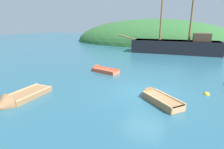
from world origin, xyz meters
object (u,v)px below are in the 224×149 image
sailing_ship (176,48)px  rowboat_portside (157,99)px  rowboat_far (102,71)px  buoy_yellow (207,95)px  rowboat_near_dock (19,99)px

sailing_ship → rowboat_portside: size_ratio=5.09×
rowboat_far → buoy_yellow: (8.56, -2.50, -0.09)m
rowboat_portside → rowboat_far: (-5.83, 4.66, -0.04)m
sailing_ship → rowboat_far: (-5.44, -13.78, -0.65)m
sailing_ship → buoy_yellow: bearing=98.3°
rowboat_far → sailing_ship: bearing=-97.5°
rowboat_near_dock → rowboat_far: (1.51, 7.76, -0.01)m
sailing_ship → rowboat_far: sailing_ship is taller
rowboat_near_dock → buoy_yellow: bearing=118.1°
rowboat_portside → rowboat_far: 7.46m
sailing_ship → buoy_yellow: size_ratio=42.13×
sailing_ship → rowboat_portside: (0.38, -18.45, -0.62)m
rowboat_far → rowboat_portside: bearing=155.4°
sailing_ship → buoy_yellow: (3.12, -16.28, -0.74)m
rowboat_near_dock → rowboat_portside: bearing=113.4°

